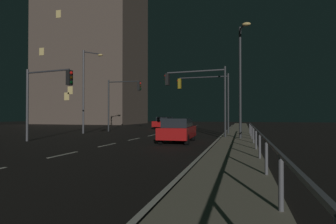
# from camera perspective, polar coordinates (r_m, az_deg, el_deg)

# --- Properties ---
(ground_plane) EXTENTS (112.00, 112.00, 0.00)m
(ground_plane) POSITION_cam_1_polar(r_m,az_deg,el_deg) (20.26, -6.78, -5.73)
(ground_plane) COLOR black
(ground_plane) RESTS_ON ground
(sidewalk_right) EXTENTS (2.27, 77.00, 0.14)m
(sidewalk_right) POSITION_cam_1_polar(r_m,az_deg,el_deg) (18.72, 14.66, -5.90)
(sidewalk_right) COLOR gray
(sidewalk_right) RESTS_ON ground
(lane_markings_center) EXTENTS (0.14, 50.00, 0.01)m
(lane_markings_center) POSITION_cam_1_polar(r_m,az_deg,el_deg) (23.52, -3.50, -5.03)
(lane_markings_center) COLOR silver
(lane_markings_center) RESTS_ON ground
(lane_edge_line) EXTENTS (0.14, 53.00, 0.01)m
(lane_edge_line) POSITION_cam_1_polar(r_m,az_deg,el_deg) (23.77, 11.53, -4.97)
(lane_edge_line) COLOR silver
(lane_edge_line) RESTS_ON ground
(car) EXTENTS (2.02, 4.48, 1.57)m
(car) POSITION_cam_1_polar(r_m,az_deg,el_deg) (17.24, 2.16, -3.87)
(car) COLOR #B71414
(car) RESTS_ON ground
(car_oncoming) EXTENTS (2.02, 4.48, 1.57)m
(car_oncoming) POSITION_cam_1_polar(r_m,az_deg,el_deg) (35.08, -0.78, -2.28)
(car_oncoming) COLOR #B71414
(car_oncoming) RESTS_ON ground
(traffic_light_near_right) EXTENTS (4.85, 0.36, 5.42)m
(traffic_light_near_right) POSITION_cam_1_polar(r_m,az_deg,el_deg) (24.74, 7.99, 4.46)
(traffic_light_near_right) COLOR #2D3033
(traffic_light_near_right) RESTS_ON sidewalk_right
(traffic_light_far_center) EXTENTS (3.98, 0.69, 4.92)m
(traffic_light_far_center) POSITION_cam_1_polar(r_m,az_deg,el_deg) (19.23, -24.67, 4.46)
(traffic_light_far_center) COLOR #4C4C51
(traffic_light_far_center) RESTS_ON ground
(traffic_light_far_right) EXTENTS (4.96, 0.63, 5.33)m
(traffic_light_far_right) POSITION_cam_1_polar(r_m,az_deg,el_deg) (20.86, 6.28, 5.29)
(traffic_light_far_right) COLOR #2D3033
(traffic_light_far_right) RESTS_ON sidewalk_right
(traffic_light_mid_left) EXTENTS (3.87, 0.36, 5.68)m
(traffic_light_mid_left) POSITION_cam_1_polar(r_m,az_deg,el_deg) (29.21, -9.87, 3.64)
(traffic_light_mid_left) COLOR #2D3033
(traffic_light_mid_left) RESTS_ON ground
(street_lamp_corner) EXTENTS (0.79, 1.52, 7.94)m
(street_lamp_corner) POSITION_cam_1_polar(r_m,az_deg,el_deg) (19.52, 15.51, 8.34)
(street_lamp_corner) COLOR #2D3033
(street_lamp_corner) RESTS_ON sidewalk_right
(street_lamp_median) EXTENTS (1.44, 1.57, 8.15)m
(street_lamp_median) POSITION_cam_1_polar(r_m,az_deg,el_deg) (27.36, -17.19, 5.75)
(street_lamp_median) COLOR #4C4C51
(street_lamp_median) RESTS_ON ground
(barrier_fence) EXTENTS (0.09, 25.77, 0.98)m
(barrier_fence) POSITION_cam_1_polar(r_m,az_deg,el_deg) (12.03, 18.75, -4.93)
(barrier_fence) COLOR #59595E
(barrier_fence) RESTS_ON sidewalk_right
(building_distant) EXTENTS (21.03, 13.45, 29.08)m
(building_distant) POSITION_cam_1_polar(r_m,az_deg,el_deg) (61.07, -16.12, 11.36)
(building_distant) COLOR brown
(building_distant) RESTS_ON ground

